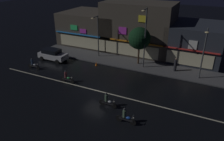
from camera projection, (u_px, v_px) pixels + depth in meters
ground_plane at (95, 90)px, 24.22m from camera, size 140.00×140.00×0.00m
lane_divider_stripe at (95, 90)px, 24.22m from camera, size 26.75×0.16×0.01m
sidewalk_far at (125, 62)px, 31.26m from camera, size 28.16×4.00×0.14m
storefront_left_block at (138, 28)px, 33.86m from camera, size 10.71×6.54×7.83m
storefront_center_block at (194, 41)px, 31.88m from camera, size 7.56×8.48×5.21m
storefront_right_block at (95, 28)px, 38.53m from camera, size 10.83×8.68×5.54m
streetlamp_west at (97, 33)px, 31.57m from camera, size 0.44×1.64×6.16m
streetlamp_mid at (145, 35)px, 27.45m from camera, size 0.44×1.64×7.89m
streetlamp_east at (204, 50)px, 24.82m from camera, size 0.44×1.64×6.23m
pedestrian_on_sidewalk at (175, 65)px, 28.13m from camera, size 0.39×0.39×1.80m
street_tree at (139, 38)px, 29.15m from camera, size 3.01×3.01×5.18m
parked_car_near_kerb at (53, 54)px, 31.91m from camera, size 4.30×1.98×1.67m
motorcycle_lead at (33, 64)px, 29.16m from camera, size 1.90×0.60×1.52m
motorcycle_following at (107, 101)px, 21.10m from camera, size 1.90×0.60×1.52m
motorcycle_opposite_lane at (67, 77)px, 25.65m from camera, size 1.90×0.60×1.52m
motorcycle_trailing_far at (125, 117)px, 18.83m from camera, size 1.90×0.60×1.52m
traffic_cone at (96, 64)px, 30.24m from camera, size 0.36×0.36×0.55m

